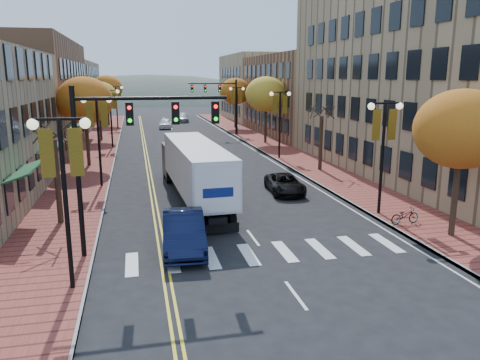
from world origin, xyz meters
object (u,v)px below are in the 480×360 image
navy_sedan (184,231)px  semi_truck (193,166)px  black_suv (285,184)px  bicycle (405,216)px

navy_sedan → semi_truck: bearing=83.7°
semi_truck → black_suv: semi_truck is taller
semi_truck → bicycle: size_ratio=9.07×
semi_truck → bicycle: semi_truck is taller
semi_truck → bicycle: 12.29m
bicycle → semi_truck: bearing=45.3°
black_suv → bicycle: black_suv is taller
semi_truck → navy_sedan: 8.45m
navy_sedan → black_suv: (7.39, 8.67, -0.22)m
black_suv → bicycle: 8.73m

